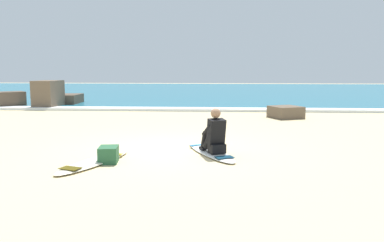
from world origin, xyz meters
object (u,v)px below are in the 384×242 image
at_px(surfboard_spare_near, 94,162).
at_px(surfer_seated, 214,135).
at_px(surfboard_main, 210,152).
at_px(shoreline_rock, 286,112).
at_px(beach_bag, 109,155).

bearing_deg(surfboard_spare_near, surfer_seated, 20.17).
xyz_separation_m(surfboard_main, surfer_seated, (0.09, -0.21, 0.40)).
bearing_deg(shoreline_rock, surfboard_spare_near, -123.42).
xyz_separation_m(surfboard_spare_near, shoreline_rock, (4.92, 7.46, 0.18)).
bearing_deg(surfer_seated, surfboard_main, 112.85).
bearing_deg(surfboard_main, beach_bag, -153.68).
relative_size(surfer_seated, shoreline_rock, 0.92).
distance_m(surfboard_main, shoreline_rock, 6.92).
distance_m(surfboard_main, surfer_seated, 0.46).
bearing_deg(surfboard_main, shoreline_rock, 67.32).
xyz_separation_m(surfboard_main, beach_bag, (-1.99, -0.98, 0.12)).
height_order(surfer_seated, surfboard_spare_near, surfer_seated).
height_order(surfboard_main, surfboard_spare_near, same).
xyz_separation_m(shoreline_rock, beach_bag, (-4.66, -7.37, -0.06)).
bearing_deg(beach_bag, surfboard_spare_near, -161.57).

